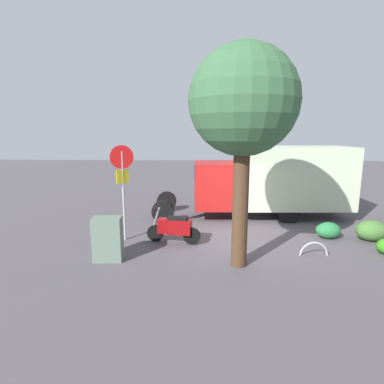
% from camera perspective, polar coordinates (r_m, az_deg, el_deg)
% --- Properties ---
extents(ground_plane, '(60.00, 60.00, 0.00)m').
position_cam_1_polar(ground_plane, '(10.97, 7.56, -8.19)').
color(ground_plane, '#4E494E').
extents(box_truck_near, '(8.29, 2.54, 2.99)m').
position_cam_1_polar(box_truck_near, '(13.54, 14.45, 2.39)').
color(box_truck_near, black).
rests_on(box_truck_near, ground).
extents(motorcycle, '(1.79, 0.66, 1.20)m').
position_cam_1_polar(motorcycle, '(10.17, -3.28, -6.56)').
color(motorcycle, black).
rests_on(motorcycle, ground).
extents(stop_sign, '(0.71, 0.33, 3.17)m').
position_cam_1_polar(stop_sign, '(10.35, -12.65, 2.57)').
color(stop_sign, '#9E9EA3').
rests_on(stop_sign, ground).
extents(street_tree, '(2.76, 2.76, 5.73)m').
position_cam_1_polar(street_tree, '(8.07, 9.45, 15.77)').
color(street_tree, '#47301E').
rests_on(street_tree, ground).
extents(utility_cabinet, '(0.83, 0.58, 1.25)m').
position_cam_1_polar(utility_cabinet, '(9.11, -15.25, -8.34)').
color(utility_cabinet, slate).
rests_on(utility_cabinet, ground).
extents(bike_rack_hoop, '(0.85, 0.10, 0.85)m').
position_cam_1_polar(bike_rack_hoop, '(9.99, 21.48, -10.82)').
color(bike_rack_hoop, '#B7B7BC').
rests_on(bike_rack_hoop, ground).
extents(shrub_near_sign, '(1.01, 0.83, 0.69)m').
position_cam_1_polar(shrub_near_sign, '(12.03, 30.18, -6.16)').
color(shrub_near_sign, '#406F30').
rests_on(shrub_near_sign, ground).
extents(shrub_mid_verge, '(0.82, 0.67, 0.56)m').
position_cam_1_polar(shrub_mid_verge, '(11.65, 23.77, -6.46)').
color(shrub_mid_verge, '#26733C').
rests_on(shrub_mid_verge, ground).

